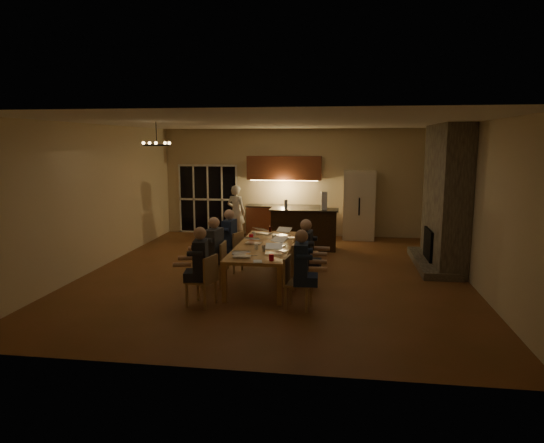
{
  "coord_description": "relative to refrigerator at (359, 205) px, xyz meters",
  "views": [
    {
      "loc": [
        1.38,
        -10.03,
        2.81
      ],
      "look_at": [
        -0.1,
        0.3,
        1.09
      ],
      "focal_mm": 32.0,
      "sensor_mm": 36.0,
      "label": 1
    }
  ],
  "objects": [
    {
      "name": "floor",
      "position": [
        -1.9,
        -4.15,
        -1.0
      ],
      "size": [
        9.0,
        9.0,
        0.0
      ],
      "primitive_type": "plane",
      "color": "brown",
      "rests_on": "ground"
    },
    {
      "name": "back_wall",
      "position": [
        -1.9,
        0.37,
        0.6
      ],
      "size": [
        8.0,
        0.04,
        3.2
      ],
      "primitive_type": "cube",
      "color": "#CCB990",
      "rests_on": "ground"
    },
    {
      "name": "left_wall",
      "position": [
        -5.92,
        -4.15,
        0.6
      ],
      "size": [
        0.04,
        9.0,
        3.2
      ],
      "primitive_type": "cube",
      "color": "#CCB990",
      "rests_on": "ground"
    },
    {
      "name": "right_wall",
      "position": [
        2.12,
        -4.15,
        0.6
      ],
      "size": [
        0.04,
        9.0,
        3.2
      ],
      "primitive_type": "cube",
      "color": "#CCB990",
      "rests_on": "ground"
    },
    {
      "name": "ceiling",
      "position": [
        -1.9,
        -4.15,
        2.22
      ],
      "size": [
        8.0,
        9.0,
        0.04
      ],
      "primitive_type": "cube",
      "color": "white",
      "rests_on": "back_wall"
    },
    {
      "name": "french_doors",
      "position": [
        -4.6,
        0.32,
        0.05
      ],
      "size": [
        1.86,
        0.08,
        2.1
      ],
      "primitive_type": "cube",
      "color": "black",
      "rests_on": "ground"
    },
    {
      "name": "fireplace",
      "position": [
        1.8,
        -2.95,
        0.6
      ],
      "size": [
        0.58,
        2.5,
        3.2
      ],
      "primitive_type": "cube",
      "color": "#6B6354",
      "rests_on": "ground"
    },
    {
      "name": "kitchenette",
      "position": [
        -2.2,
        0.05,
        0.2
      ],
      "size": [
        2.24,
        0.68,
        2.4
      ],
      "primitive_type": null,
      "color": "brown",
      "rests_on": "ground"
    },
    {
      "name": "refrigerator",
      "position": [
        0.0,
        0.0,
        0.0
      ],
      "size": [
        0.9,
        0.68,
        2.0
      ],
      "primitive_type": "cube",
      "color": "beige",
      "rests_on": "ground"
    },
    {
      "name": "dining_table",
      "position": [
        -2.03,
        -4.67,
        -0.62
      ],
      "size": [
        1.1,
        3.05,
        0.75
      ],
      "primitive_type": "cube",
      "color": "tan",
      "rests_on": "ground"
    },
    {
      "name": "bar_island",
      "position": [
        -1.47,
        -1.63,
        -0.46
      ],
      "size": [
        1.79,
        0.69,
        1.08
      ],
      "primitive_type": "cube",
      "rotation": [
        0.0,
        0.0,
        0.01
      ],
      "color": "black",
      "rests_on": "ground"
    },
    {
      "name": "chair_left_near",
      "position": [
        -2.88,
        -6.33,
        -0.55
      ],
      "size": [
        0.54,
        0.54,
        0.89
      ],
      "primitive_type": null,
      "rotation": [
        0.0,
        0.0,
        -1.84
      ],
      "color": "#A97A54",
      "rests_on": "ground"
    },
    {
      "name": "chair_left_mid",
      "position": [
        -2.95,
        -5.25,
        -0.55
      ],
      "size": [
        0.45,
        0.45,
        0.89
      ],
      "primitive_type": null,
      "rotation": [
        0.0,
        0.0,
        -1.56
      ],
      "color": "#A97A54",
      "rests_on": "ground"
    },
    {
      "name": "chair_left_far",
      "position": [
        -2.88,
        -4.07,
        -0.55
      ],
      "size": [
        0.56,
        0.56,
        0.89
      ],
      "primitive_type": null,
      "rotation": [
        0.0,
        0.0,
        -1.89
      ],
      "color": "#A97A54",
      "rests_on": "ground"
    },
    {
      "name": "chair_right_near",
      "position": [
        -1.2,
        -6.25,
        -0.55
      ],
      "size": [
        0.5,
        0.5,
        0.89
      ],
      "primitive_type": null,
      "rotation": [
        0.0,
        0.0,
        1.44
      ],
      "color": "#A97A54",
      "rests_on": "ground"
    },
    {
      "name": "chair_right_mid",
      "position": [
        -1.18,
        -5.15,
        -0.55
      ],
      "size": [
        0.48,
        0.48,
        0.89
      ],
      "primitive_type": null,
      "rotation": [
        0.0,
        0.0,
        1.47
      ],
      "color": "#A97A54",
      "rests_on": "ground"
    },
    {
      "name": "chair_right_far",
      "position": [
        -1.18,
        -3.99,
        -0.55
      ],
      "size": [
        0.49,
        0.49,
        0.89
      ],
      "primitive_type": null,
      "rotation": [
        0.0,
        0.0,
        1.69
      ],
      "color": "#A97A54",
      "rests_on": "ground"
    },
    {
      "name": "person_left_near",
      "position": [
        -2.89,
        -6.31,
        -0.31
      ],
      "size": [
        0.68,
        0.68,
        1.38
      ],
      "primitive_type": null,
      "rotation": [
        0.0,
        0.0,
        -1.42
      ],
      "color": "#262A31",
      "rests_on": "ground"
    },
    {
      "name": "person_right_near",
      "position": [
        -1.15,
        -6.32,
        -0.31
      ],
      "size": [
        0.62,
        0.62,
        1.38
      ],
      "primitive_type": null,
      "rotation": [
        0.0,
        0.0,
        1.61
      ],
      "color": "#1E284C",
      "rests_on": "ground"
    },
    {
      "name": "person_left_mid",
      "position": [
        -2.94,
        -5.21,
        -0.31
      ],
      "size": [
        0.7,
        0.7,
        1.38
      ],
      "primitive_type": null,
      "rotation": [
        0.0,
        0.0,
        -1.76
      ],
      "color": "#3B3E45",
      "rests_on": "ground"
    },
    {
      "name": "person_right_mid",
      "position": [
        -1.16,
        -5.22,
        -0.31
      ],
      "size": [
        0.64,
        0.64,
        1.38
      ],
      "primitive_type": null,
      "rotation": [
        0.0,
        0.0,
        1.5
      ],
      "color": "#262A31",
      "rests_on": "ground"
    },
    {
      "name": "person_left_far",
      "position": [
        -2.89,
        -4.11,
        -0.31
      ],
      "size": [
        0.65,
        0.65,
        1.38
      ],
      "primitive_type": null,
      "rotation": [
        0.0,
        0.0,
        -1.67
      ],
      "color": "#1E284C",
      "rests_on": "ground"
    },
    {
      "name": "standing_person",
      "position": [
        -3.52,
        -0.55,
        -0.21
      ],
      "size": [
        0.67,
        0.54,
        1.58
      ],
      "primitive_type": "imported",
      "rotation": [
        0.0,
        0.0,
        2.82
      ],
      "color": "silver",
      "rests_on": "ground"
    },
    {
      "name": "chandelier",
      "position": [
        -4.11,
        -5.01,
        1.75
      ],
      "size": [
        0.54,
        0.54,
        0.03
      ],
      "primitive_type": "torus",
      "color": "black",
      "rests_on": "ceiling"
    },
    {
      "name": "laptop_a",
      "position": [
        -2.27,
        -5.77,
        -0.14
      ],
      "size": [
        0.34,
        0.3,
        0.23
      ],
      "primitive_type": null,
      "rotation": [
        0.0,
        0.0,
        3.22
      ],
      "color": "silver",
      "rests_on": "dining_table"
    },
    {
      "name": "laptop_b",
      "position": [
        -1.74,
        -5.45,
        -0.14
      ],
      "size": [
        0.34,
        0.3,
        0.23
      ],
      "primitive_type": null,
      "rotation": [
        0.0,
        0.0,
        0.07
      ],
      "color": "silver",
      "rests_on": "dining_table"
    },
    {
      "name": "laptop_c",
      "position": [
        -2.28,
        -4.57,
        -0.14
      ],
      "size": [
        0.34,
        0.31,
        0.23
      ],
      "primitive_type": null,
      "rotation": [
        0.0,
        0.0,
        3.06
      ],
      "color": "silver",
      "rests_on": "dining_table"
    },
    {
      "name": "laptop_d",
      "position": [
        -1.79,
        -4.77,
        -0.14
      ],
      "size": [
        0.42,
        0.41,
        0.23
      ],
      "primitive_type": null,
      "rotation": [
        0.0,
        0.0,
        -0.57
      ],
      "color": "silver",
      "rests_on": "dining_table"
    },
    {
      "name": "laptop_e",
      "position": [
        -2.24,
        -3.49,
        -0.14
      ],
      "size": [
        0.41,
        0.4,
        0.23
      ],
      "primitive_type": null,
      "rotation": [
        0.0,
        0.0,
        2.65
      ],
      "color": "silver",
      "rests_on": "dining_table"
    },
    {
      "name": "laptop_f",
      "position": [
        -1.79,
        -3.68,
        -0.14
      ],
      "size": [
        0.38,
        0.35,
        0.23
      ],
      "primitive_type": null,
      "rotation": [
        0.0,
        0.0,
        -0.23
      ],
      "color": "silver",
      "rests_on": "dining_table"
    },
    {
      "name": "mug_front",
      "position": [
        -2.13,
        -5.12,
        -0.2
      ],
      "size": [
        0.07,
        0.07,
        0.1
      ],
      "primitive_type": "cylinder",
      "color": "silver",
      "rests_on": "dining_table"
    },
    {
      "name": "mug_mid",
      "position": [
        -1.92,
        -4.14,
        -0.2
      ],
      "size": [
        0.08,
        0.08,
        0.1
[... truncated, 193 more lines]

